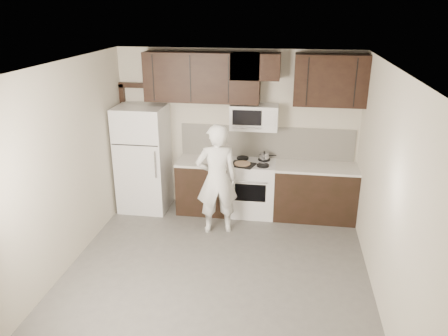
% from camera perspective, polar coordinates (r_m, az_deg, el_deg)
% --- Properties ---
extents(floor, '(4.50, 4.50, 0.00)m').
position_cam_1_polar(floor, '(5.91, -1.16, -13.93)').
color(floor, '#55534F').
rests_on(floor, ground).
extents(back_wall, '(4.00, 0.00, 4.00)m').
position_cam_1_polar(back_wall, '(7.37, 1.71, 4.86)').
color(back_wall, '#BCB4A0').
rests_on(back_wall, ground).
extents(ceiling, '(4.50, 4.50, 0.00)m').
position_cam_1_polar(ceiling, '(4.91, -1.39, 12.99)').
color(ceiling, white).
rests_on(ceiling, back_wall).
extents(counter_run, '(2.95, 0.64, 0.91)m').
position_cam_1_polar(counter_run, '(7.33, 6.03, -2.75)').
color(counter_run, black).
rests_on(counter_run, floor).
extents(stove, '(0.76, 0.66, 0.94)m').
position_cam_1_polar(stove, '(7.35, 3.67, -2.59)').
color(stove, silver).
rests_on(stove, floor).
extents(backsplash, '(2.90, 0.02, 0.54)m').
position_cam_1_polar(backsplash, '(7.37, 5.55, 3.39)').
color(backsplash, beige).
rests_on(backsplash, counter_run).
extents(upper_cabinets, '(3.48, 0.35, 0.78)m').
position_cam_1_polar(upper_cabinets, '(6.98, 3.35, 11.78)').
color(upper_cabinets, black).
rests_on(upper_cabinets, back_wall).
extents(microwave, '(0.76, 0.42, 0.40)m').
position_cam_1_polar(microwave, '(7.08, 3.97, 6.67)').
color(microwave, silver).
rests_on(microwave, upper_cabinets).
extents(refrigerator, '(0.80, 0.76, 1.80)m').
position_cam_1_polar(refrigerator, '(7.51, -10.49, 1.22)').
color(refrigerator, silver).
rests_on(refrigerator, floor).
extents(door_trim, '(0.50, 0.08, 2.12)m').
position_cam_1_polar(door_trim, '(7.82, -12.49, 4.52)').
color(door_trim, black).
rests_on(door_trim, floor).
extents(saucepan, '(0.28, 0.16, 0.16)m').
position_cam_1_polar(saucepan, '(7.29, 5.29, 1.51)').
color(saucepan, silver).
rests_on(saucepan, stove).
extents(baking_tray, '(0.44, 0.38, 0.02)m').
position_cam_1_polar(baking_tray, '(7.05, 2.42, 0.44)').
color(baking_tray, black).
rests_on(baking_tray, counter_run).
extents(pizza, '(0.32, 0.32, 0.02)m').
position_cam_1_polar(pizza, '(7.04, 2.42, 0.58)').
color(pizza, beige).
rests_on(pizza, baking_tray).
extents(person, '(0.72, 0.57, 1.74)m').
position_cam_1_polar(person, '(6.60, -0.94, -1.48)').
color(person, white).
rests_on(person, floor).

